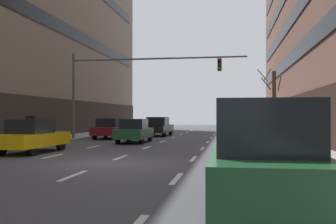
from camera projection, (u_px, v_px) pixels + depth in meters
name	position (u px, v px, depth m)	size (l,w,h in m)	color
ground_plane	(106.00, 163.00, 14.18)	(120.00, 120.00, 0.00)	#424247
sidewalk_right	(326.00, 166.00, 12.91)	(3.27, 80.00, 0.14)	gray
lane_stripe_l1_s4	(53.00, 156.00, 16.66)	(0.16, 2.00, 0.01)	silver
lane_stripe_l1_s5	(93.00, 147.00, 21.59)	(0.16, 2.00, 0.01)	silver
lane_stripe_l1_s6	(119.00, 141.00, 26.52)	(0.16, 2.00, 0.01)	silver
lane_stripe_l1_s7	(136.00, 137.00, 31.46)	(0.16, 2.00, 0.01)	silver
lane_stripe_l1_s8	(149.00, 134.00, 36.39)	(0.16, 2.00, 0.01)	silver
lane_stripe_l1_s9	(159.00, 132.00, 41.32)	(0.16, 2.00, 0.01)	silver
lane_stripe_l1_s10	(166.00, 130.00, 46.26)	(0.16, 2.00, 0.01)	silver
lane_stripe_l2_s3	(73.00, 176.00, 11.22)	(0.16, 2.00, 0.01)	silver
lane_stripe_l2_s4	(121.00, 157.00, 16.15)	(0.16, 2.00, 0.01)	silver
lane_stripe_l2_s5	(147.00, 148.00, 21.09)	(0.16, 2.00, 0.01)	silver
lane_stripe_l2_s6	(162.00, 141.00, 26.02)	(0.16, 2.00, 0.01)	silver
lane_stripe_l2_s7	(173.00, 137.00, 30.96)	(0.16, 2.00, 0.01)	silver
lane_stripe_l2_s8	(181.00, 134.00, 35.89)	(0.16, 2.00, 0.01)	silver
lane_stripe_l2_s9	(187.00, 132.00, 40.82)	(0.16, 2.00, 0.01)	silver
lane_stripe_l2_s10	(192.00, 130.00, 45.76)	(0.16, 2.00, 0.01)	silver
lane_stripe_l3_s3	(177.00, 178.00, 10.72)	(0.16, 2.00, 0.01)	silver
lane_stripe_l3_s4	(194.00, 159.00, 15.65)	(0.16, 2.00, 0.01)	silver
lane_stripe_l3_s5	(202.00, 148.00, 20.59)	(0.16, 2.00, 0.01)	silver
lane_stripe_l3_s6	(208.00, 142.00, 25.52)	(0.16, 2.00, 0.01)	silver
lane_stripe_l3_s7	(211.00, 138.00, 30.45)	(0.16, 2.00, 0.01)	silver
lane_stripe_l3_s8	(214.00, 135.00, 35.39)	(0.16, 2.00, 0.01)	silver
lane_stripe_l3_s9	(216.00, 132.00, 40.32)	(0.16, 2.00, 0.01)	silver
lane_stripe_l3_s10	(218.00, 130.00, 45.26)	(0.16, 2.00, 0.01)	silver
car_driving_0	(134.00, 131.00, 24.91)	(1.78, 4.20, 1.57)	black
car_driving_1	(158.00, 127.00, 33.20)	(2.05, 4.50, 1.66)	black
taxi_driving_2	(32.00, 136.00, 18.14)	(1.98, 4.34, 1.77)	black
car_driving_3	(110.00, 129.00, 29.28)	(1.77, 4.21, 1.58)	black
car_parked_0	(263.00, 161.00, 6.42)	(1.83, 4.22, 2.03)	black
traffic_signal_0	(129.00, 76.00, 26.76)	(12.42, 0.35, 6.14)	#4C4C51
street_tree_0	(274.00, 103.00, 25.39)	(1.54, 1.74, 4.89)	#4C3823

